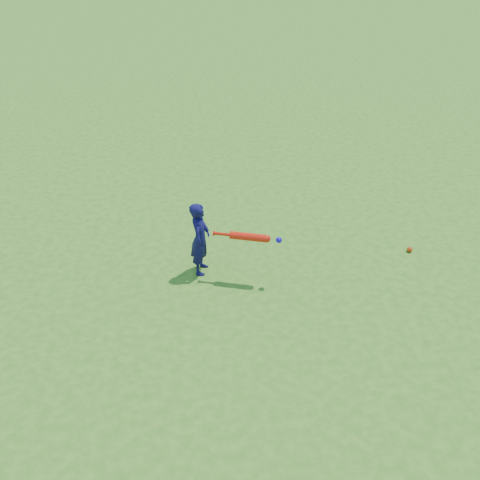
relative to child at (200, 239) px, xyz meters
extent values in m
plane|color=#35701A|center=(0.39, 0.30, -0.49)|extent=(80.00, 80.00, 0.00)
imported|color=#100E42|center=(0.00, 0.00, 0.00)|extent=(0.30, 0.40, 0.97)
sphere|color=red|center=(2.80, 0.22, -0.45)|extent=(0.07, 0.07, 0.07)
cylinder|color=red|center=(0.17, -0.10, 0.14)|extent=(0.03, 0.07, 0.06)
cylinder|color=red|center=(0.27, -0.13, 0.14)|extent=(0.21, 0.09, 0.04)
cylinder|color=red|center=(0.58, -0.21, 0.14)|extent=(0.45, 0.21, 0.09)
sphere|color=red|center=(0.79, -0.27, 0.14)|extent=(0.09, 0.09, 0.09)
sphere|color=#180BC4|center=(0.93, -0.30, 0.14)|extent=(0.07, 0.07, 0.07)
camera|label=1|loc=(0.10, -5.52, 3.60)|focal=40.00mm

